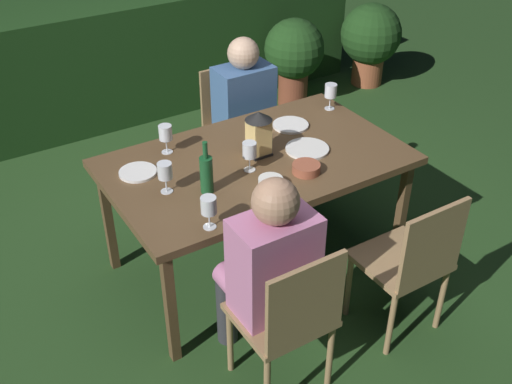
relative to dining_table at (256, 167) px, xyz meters
name	(u,v)px	position (x,y,z in m)	size (l,w,h in m)	color
ground_plane	(256,262)	(0.00, 0.00, -0.70)	(16.00, 16.00, 0.00)	#26471E
dining_table	(256,167)	(0.00, 0.00, 0.00)	(1.66, 1.00, 0.75)	brown
chair_side_right_b	(235,122)	(0.37, 0.89, -0.21)	(0.42, 0.40, 0.87)	#9E7A51
person_in_blue	(249,114)	(0.37, 0.70, -0.06)	(0.38, 0.47, 1.15)	#426699
chair_side_left_a	(289,316)	(-0.37, -0.89, -0.21)	(0.42, 0.40, 0.87)	#9E7A51
person_in_pink	(266,267)	(-0.37, -0.70, -0.06)	(0.38, 0.47, 1.15)	#C675A3
chair_side_left_b	(411,260)	(0.37, -0.89, -0.21)	(0.42, 0.40, 0.87)	#9E7A51
lantern_centerpiece	(259,131)	(0.04, 0.03, 0.20)	(0.15, 0.15, 0.27)	black
green_bottle_on_table	(206,173)	(-0.39, -0.15, 0.16)	(0.07, 0.07, 0.29)	#195128
wine_glass_a	(165,172)	(-0.57, -0.04, 0.17)	(0.08, 0.08, 0.17)	silver
wine_glass_b	(249,151)	(-0.09, -0.09, 0.17)	(0.08, 0.08, 0.17)	silver
wine_glass_c	(166,134)	(-0.39, 0.33, 0.17)	(0.08, 0.08, 0.17)	silver
wine_glass_d	(209,207)	(-0.52, -0.42, 0.17)	(0.08, 0.08, 0.17)	silver
wine_glass_e	(331,92)	(0.73, 0.28, 0.17)	(0.08, 0.08, 0.17)	silver
plate_a	(291,125)	(0.38, 0.22, 0.06)	(0.22, 0.22, 0.01)	white
plate_b	(307,149)	(0.30, -0.07, 0.06)	(0.25, 0.25, 0.01)	white
plate_c	(138,172)	(-0.62, 0.20, 0.06)	(0.20, 0.20, 0.01)	white
bowl_olives	(306,168)	(0.15, -0.27, 0.08)	(0.15, 0.15, 0.05)	#9E5138
bowl_bread	(271,183)	(-0.09, -0.29, 0.08)	(0.13, 0.13, 0.06)	silver
hedge_backdrop	(103,57)	(0.00, 2.53, -0.19)	(4.65, 0.86, 1.01)	#1E4219
potted_plant_by_hedge	(294,54)	(1.49, 1.75, -0.21)	(0.53, 0.53, 0.80)	brown
potted_plant_corner	(371,38)	(2.38, 1.75, -0.24)	(0.58, 0.58, 0.79)	#9E5133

